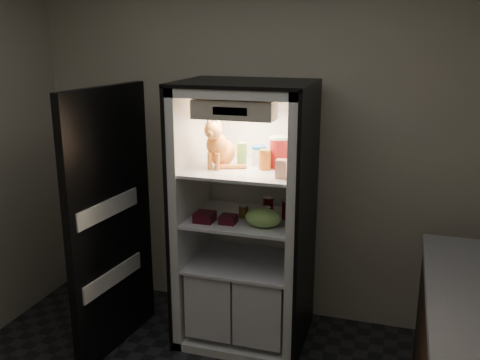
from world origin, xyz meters
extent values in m
plane|color=beige|center=(0.00, 1.80, 1.35)|extent=(3.60, 0.00, 3.60)
cube|color=white|center=(0.00, 1.67, 0.93)|extent=(0.85, 0.06, 1.85)
cube|color=white|center=(-0.40, 1.35, 0.93)|extent=(0.06, 0.70, 1.85)
cube|color=white|center=(0.40, 1.35, 0.93)|extent=(0.06, 0.70, 1.85)
cube|color=white|center=(0.00, 1.35, 1.82)|extent=(0.85, 0.70, 0.06)
cube|color=white|center=(0.00, 1.35, 0.03)|extent=(0.85, 0.70, 0.06)
cube|color=black|center=(-0.44, 1.35, 0.93)|extent=(0.02, 0.72, 1.87)
cube|color=black|center=(0.44, 1.35, 0.93)|extent=(0.02, 0.72, 1.87)
cube|color=black|center=(0.00, 1.35, 1.86)|extent=(0.90, 0.72, 0.02)
cube|color=white|center=(0.00, 1.32, 1.28)|extent=(0.73, 0.62, 0.02)
cube|color=white|center=(0.00, 1.32, 0.93)|extent=(0.73, 0.62, 0.02)
cube|color=white|center=(-0.18, 1.32, 0.35)|extent=(0.34, 0.58, 0.48)
cube|color=white|center=(0.18, 1.32, 0.35)|extent=(0.34, 0.58, 0.48)
cube|color=white|center=(0.00, 1.32, 0.60)|extent=(0.73, 0.62, 0.02)
cube|color=beige|center=(0.00, 1.11, 1.72)|extent=(0.52, 0.18, 0.12)
cube|color=black|center=(0.00, 1.02, 1.72)|extent=(0.22, 0.01, 0.05)
cube|color=black|center=(-0.85, 0.98, 0.93)|extent=(0.15, 0.87, 1.85)
cube|color=white|center=(-0.84, 0.92, 0.55)|extent=(0.13, 0.64, 0.12)
cube|color=white|center=(-0.84, 0.92, 1.05)|extent=(0.13, 0.64, 0.12)
ellipsoid|color=orange|center=(-0.17, 1.37, 1.38)|extent=(0.19, 0.23, 0.19)
ellipsoid|color=orange|center=(-0.18, 1.28, 1.45)|extent=(0.15, 0.14, 0.16)
sphere|color=orange|center=(-0.18, 1.22, 1.56)|extent=(0.13, 0.13, 0.12)
sphere|color=orange|center=(-0.19, 1.18, 1.54)|extent=(0.05, 0.05, 0.05)
cone|color=orange|center=(-0.22, 1.24, 1.62)|extent=(0.05, 0.05, 0.05)
cone|color=orange|center=(-0.15, 1.23, 1.62)|extent=(0.05, 0.05, 0.05)
cylinder|color=orange|center=(-0.21, 1.23, 1.35)|extent=(0.03, 0.03, 0.12)
cylinder|color=orange|center=(-0.15, 1.22, 1.35)|extent=(0.03, 0.03, 0.12)
cylinder|color=orange|center=(-0.08, 1.28, 1.31)|extent=(0.21, 0.11, 0.03)
cylinder|color=#25883A|center=(-0.02, 1.35, 1.37)|extent=(0.07, 0.07, 0.16)
cylinder|color=#25883A|center=(-0.02, 1.35, 1.45)|extent=(0.07, 0.07, 0.01)
cylinder|color=white|center=(0.07, 1.43, 1.35)|extent=(0.10, 0.10, 0.12)
cylinder|color=blue|center=(0.07, 1.43, 1.42)|extent=(0.10, 0.10, 0.02)
cylinder|color=maroon|center=(0.14, 1.33, 1.35)|extent=(0.08, 0.08, 0.12)
cylinder|color=#B68F30|center=(0.14, 1.33, 1.42)|extent=(0.08, 0.08, 0.01)
cylinder|color=#AA161C|center=(0.22, 1.41, 1.39)|extent=(0.13, 0.13, 0.20)
cylinder|color=white|center=(0.22, 1.41, 1.50)|extent=(0.13, 0.13, 0.02)
cube|color=silver|center=(0.30, 1.16, 1.35)|extent=(0.07, 0.07, 0.12)
cylinder|color=black|center=(0.15, 1.41, 1.00)|extent=(0.07, 0.07, 0.13)
cylinder|color=#B2B2B2|center=(0.15, 1.41, 1.07)|extent=(0.07, 0.07, 0.00)
cylinder|color=black|center=(0.29, 1.38, 1.00)|extent=(0.07, 0.07, 0.13)
cylinder|color=#B2B2B2|center=(0.29, 1.38, 1.07)|extent=(0.07, 0.07, 0.00)
cylinder|color=black|center=(0.18, 1.26, 0.99)|extent=(0.06, 0.06, 0.11)
cylinder|color=#B2B2B2|center=(0.18, 1.26, 1.05)|extent=(0.06, 0.06, 0.00)
cylinder|color=brown|center=(0.00, 1.32, 0.98)|extent=(0.06, 0.06, 0.08)
cylinder|color=#B2B2B2|center=(0.00, 1.32, 1.03)|extent=(0.07, 0.07, 0.01)
ellipsoid|color=#75AA4F|center=(0.18, 1.18, 1.00)|extent=(0.25, 0.18, 0.12)
cube|color=#460B1B|center=(-0.23, 1.16, 0.97)|extent=(0.13, 0.13, 0.06)
cube|color=#460B1B|center=(-0.06, 1.17, 0.97)|extent=(0.11, 0.11, 0.05)
camera|label=1|loc=(1.02, -2.05, 2.18)|focal=40.00mm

